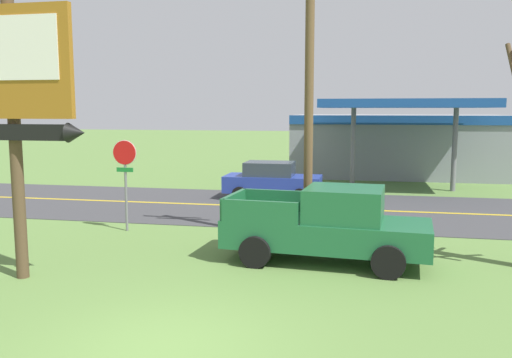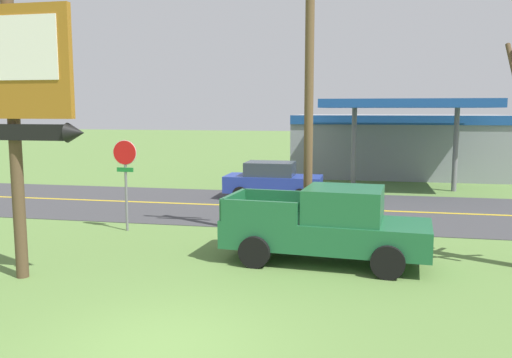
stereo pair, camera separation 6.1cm
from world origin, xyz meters
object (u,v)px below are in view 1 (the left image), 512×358
at_px(utility_pole, 309,81).
at_px(pickup_green_parked_on_lawn, 329,225).
at_px(motel_sign, 11,88).
at_px(stop_sign, 125,169).
at_px(car_blue_far_lane, 272,180).
at_px(gas_station, 396,143).

distance_m(utility_pole, pickup_green_parked_on_lawn, 4.30).
bearing_deg(pickup_green_parked_on_lawn, motel_sign, -157.64).
distance_m(stop_sign, car_blue_far_lane, 8.01).
relative_size(gas_station, pickup_green_parked_on_lawn, 2.24).
height_order(stop_sign, car_blue_far_lane, stop_sign).
height_order(gas_station, car_blue_far_lane, gas_station).
bearing_deg(gas_station, car_blue_far_lane, -120.96).
xyz_separation_m(pickup_green_parked_on_lawn, car_blue_far_lane, (-3.07, 9.39, -0.13)).
relative_size(motel_sign, car_blue_far_lane, 1.54).
distance_m(motel_sign, utility_pole, 7.80).
xyz_separation_m(stop_sign, car_blue_far_lane, (3.59, 7.06, -1.20)).
bearing_deg(motel_sign, gas_station, 66.28).
bearing_deg(stop_sign, motel_sign, -92.58).
bearing_deg(car_blue_far_lane, motel_sign, -107.36).
height_order(utility_pole, car_blue_far_lane, utility_pole).
distance_m(utility_pole, car_blue_far_lane, 8.71).
bearing_deg(pickup_green_parked_on_lawn, stop_sign, 160.73).
bearing_deg(gas_station, motel_sign, -113.72).
height_order(motel_sign, stop_sign, motel_sign).
relative_size(pickup_green_parked_on_lawn, car_blue_far_lane, 1.27).
bearing_deg(car_blue_far_lane, stop_sign, -116.95).
distance_m(stop_sign, utility_pole, 6.51).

